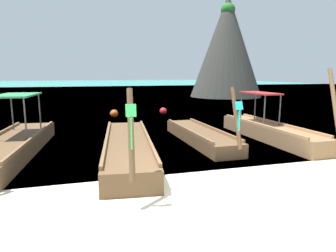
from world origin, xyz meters
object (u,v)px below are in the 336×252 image
object	(u,v)px
longtail_boat_orange_ribbon	(13,145)
karst_rock	(228,48)
mooring_buoy_near	(114,114)
longtail_boat_green_ribbon	(128,147)
longtail_boat_turquoise_ribbon	(200,136)
mooring_buoy_far	(163,111)
longtail_boat_violet_ribbon	(269,131)

from	to	relation	value
longtail_boat_orange_ribbon	karst_rock	xyz separation A→B (m)	(18.29, 21.14, 5.20)
mooring_buoy_near	longtail_boat_orange_ribbon	bearing A→B (deg)	-117.81
longtail_boat_orange_ribbon	karst_rock	world-z (taller)	karst_rock
longtail_boat_green_ribbon	longtail_boat_turquoise_ribbon	world-z (taller)	longtail_boat_green_ribbon
mooring_buoy_near	mooring_buoy_far	xyz separation A→B (m)	(3.20, 0.48, -0.01)
longtail_boat_violet_ribbon	mooring_buoy_near	xyz separation A→B (m)	(-5.41, 7.80, -0.11)
longtail_boat_orange_ribbon	longtail_boat_violet_ribbon	bearing A→B (deg)	-1.55
longtail_boat_violet_ribbon	karst_rock	bearing A→B (deg)	67.40
longtail_boat_green_ribbon	karst_rock	bearing A→B (deg)	56.55
longtail_boat_turquoise_ribbon	mooring_buoy_far	world-z (taller)	longtail_boat_turquoise_ribbon
karst_rock	mooring_buoy_near	xyz separation A→B (m)	(-14.32, -13.60, -5.28)
longtail_boat_green_ribbon	mooring_buoy_near	distance (m)	8.69
longtail_boat_turquoise_ribbon	karst_rock	bearing A→B (deg)	60.88
longtail_boat_orange_ribbon	longtail_boat_turquoise_ribbon	size ratio (longest dim) A/B	1.28
longtail_boat_violet_ribbon	longtail_boat_turquoise_ribbon	bearing A→B (deg)	173.28
longtail_boat_green_ribbon	karst_rock	size ratio (longest dim) A/B	0.64
longtail_boat_orange_ribbon	longtail_boat_green_ribbon	xyz separation A→B (m)	(3.58, -1.14, -0.04)
longtail_boat_turquoise_ribbon	longtail_boat_violet_ribbon	size ratio (longest dim) A/B	0.89
longtail_boat_orange_ribbon	mooring_buoy_far	distance (m)	10.77
longtail_boat_violet_ribbon	karst_rock	distance (m)	23.75
karst_rock	mooring_buoy_far	size ratio (longest dim) A/B	24.86
longtail_boat_orange_ribbon	longtail_boat_violet_ribbon	size ratio (longest dim) A/B	1.13
longtail_boat_turquoise_ribbon	longtail_boat_violet_ribbon	distance (m)	2.85
longtail_boat_violet_ribbon	mooring_buoy_far	bearing A→B (deg)	104.91
longtail_boat_green_ribbon	mooring_buoy_near	bearing A→B (deg)	87.34
longtail_boat_orange_ribbon	mooring_buoy_near	size ratio (longest dim) A/B	15.03
karst_rock	mooring_buoy_near	bearing A→B (deg)	-136.47
longtail_boat_green_ribbon	longtail_boat_violet_ribbon	distance (m)	5.88
longtail_boat_green_ribbon	longtail_boat_turquoise_ribbon	size ratio (longest dim) A/B	1.27
longtail_boat_orange_ribbon	longtail_boat_violet_ribbon	distance (m)	9.39
longtail_boat_orange_ribbon	longtail_boat_turquoise_ribbon	bearing A→B (deg)	0.69
longtail_boat_turquoise_ribbon	longtail_boat_violet_ribbon	xyz separation A→B (m)	(2.83, -0.33, 0.11)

